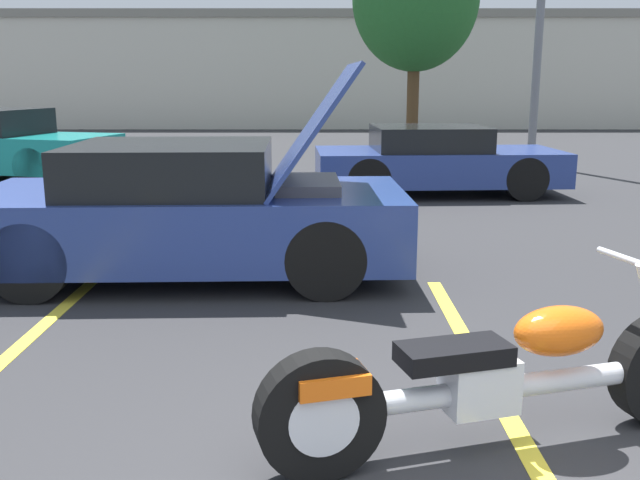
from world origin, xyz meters
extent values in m
cube|color=yellow|center=(0.38, 1.67, 0.00)|extent=(0.12, 5.53, 0.01)
cube|color=beige|center=(0.00, 27.32, 2.20)|extent=(32.00, 4.00, 4.40)
cube|color=slate|center=(0.00, 27.32, 4.25)|extent=(32.00, 4.20, 0.30)
cylinder|color=brown|center=(1.79, 17.39, 1.27)|extent=(0.32, 0.32, 2.53)
cylinder|color=black|center=(-0.70, 1.09, 0.32)|extent=(0.65, 0.33, 0.63)
cylinder|color=silver|center=(-0.70, 1.09, 0.32)|extent=(0.38, 0.26, 0.35)
cylinder|color=silver|center=(0.25, 1.36, 0.33)|extent=(1.65, 0.58, 0.12)
cube|color=silver|center=(0.11, 1.32, 0.37)|extent=(0.41, 0.33, 0.28)
ellipsoid|color=orange|center=(0.54, 1.45, 0.61)|extent=(0.56, 0.41, 0.26)
cube|color=black|center=(-0.04, 1.28, 0.55)|extent=(0.61, 0.40, 0.10)
cube|color=orange|center=(-0.66, 1.10, 0.49)|extent=(0.39, 0.31, 0.10)
cylinder|color=silver|center=(0.99, 1.58, 0.93)|extent=(0.23, 0.68, 0.04)
cylinder|color=silver|center=(-0.21, 1.34, 0.27)|extent=(1.26, 0.44, 0.09)
cube|color=navy|center=(-1.95, 4.72, 0.52)|extent=(4.15, 2.00, 0.65)
cube|color=black|center=(-2.11, 4.72, 1.06)|extent=(1.90, 1.74, 0.44)
cylinder|color=black|center=(-0.65, 3.94, 0.36)|extent=(0.72, 0.24, 0.71)
cylinder|color=black|center=(-0.71, 5.59, 0.36)|extent=(0.72, 0.24, 0.71)
cylinder|color=black|center=(-3.19, 3.86, 0.36)|extent=(0.72, 0.24, 0.71)
cylinder|color=black|center=(-3.24, 5.50, 0.36)|extent=(0.72, 0.24, 0.71)
cube|color=navy|center=(-0.78, 4.76, 1.43)|extent=(0.91, 1.74, 1.20)
cube|color=#4C4C51|center=(-0.82, 4.76, 0.80)|extent=(0.63, 1.04, 0.28)
cube|color=navy|center=(1.26, 9.79, 0.46)|extent=(4.09, 1.97, 0.54)
cube|color=black|center=(1.10, 9.79, 0.93)|extent=(1.88, 1.68, 0.39)
cylinder|color=black|center=(2.54, 9.09, 0.34)|extent=(0.70, 0.26, 0.69)
cylinder|color=black|center=(2.46, 10.63, 0.34)|extent=(0.70, 0.26, 0.69)
cylinder|color=black|center=(0.06, 8.96, 0.34)|extent=(0.70, 0.26, 0.69)
cylinder|color=black|center=(-0.02, 10.50, 0.34)|extent=(0.70, 0.26, 0.69)
cylinder|color=black|center=(-5.79, 10.55, 0.35)|extent=(0.74, 0.40, 0.71)
cylinder|color=black|center=(-5.38, 12.07, 0.35)|extent=(0.74, 0.40, 0.71)
camera|label=1|loc=(-0.70, -2.04, 1.88)|focal=40.00mm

